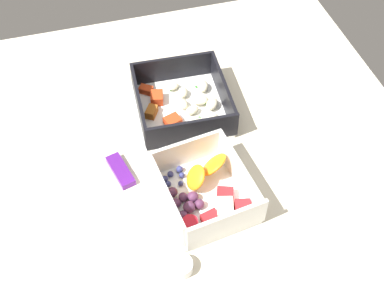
{
  "coord_description": "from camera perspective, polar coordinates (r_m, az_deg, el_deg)",
  "views": [
    {
      "loc": [
        -51.16,
        14.8,
        68.64
      ],
      "look_at": [
        -0.43,
        0.53,
        4.0
      ],
      "focal_mm": 45.4,
      "sensor_mm": 36.0,
      "label": 1
    }
  ],
  "objects": [
    {
      "name": "fruit_bowl",
      "position": [
        0.77,
        1.51,
        -5.59
      ],
      "size": [
        17.1,
        14.92,
        6.21
      ],
      "rotation": [
        0.0,
        0.0,
        0.13
      ],
      "color": "white",
      "rests_on": "table_surface"
    },
    {
      "name": "paper_cup_liner",
      "position": [
        0.73,
        -1.29,
        -14.16
      ],
      "size": [
        3.49,
        3.49,
        1.82
      ],
      "primitive_type": "cylinder",
      "color": "white",
      "rests_on": "table_surface"
    },
    {
      "name": "table_surface",
      "position": [
        0.86,
        0.26,
        -0.98
      ],
      "size": [
        80.0,
        80.0,
        2.0
      ],
      "primitive_type": "cube",
      "color": "beige",
      "rests_on": "ground"
    },
    {
      "name": "candy_bar",
      "position": [
        0.83,
        -8.4,
        -3.13
      ],
      "size": [
        7.38,
        4.05,
        1.2
      ],
      "primitive_type": "cube",
      "rotation": [
        0.0,
        0.0,
        0.25
      ],
      "color": "#51197A",
      "rests_on": "table_surface"
    },
    {
      "name": "pasta_container",
      "position": [
        0.9,
        -1.21,
        4.76
      ],
      "size": [
        18.07,
        17.2,
        5.91
      ],
      "rotation": [
        0.0,
        0.0,
        -0.05
      ],
      "color": "white",
      "rests_on": "table_surface"
    }
  ]
}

